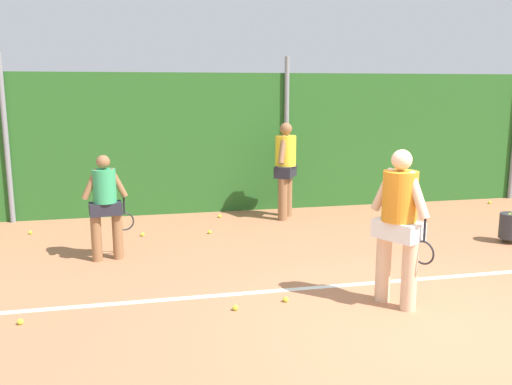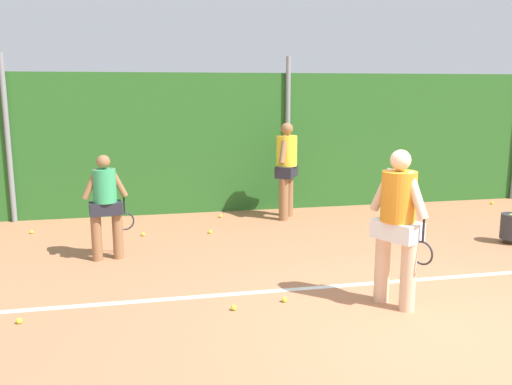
{
  "view_description": "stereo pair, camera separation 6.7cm",
  "coord_description": "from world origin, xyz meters",
  "px_view_note": "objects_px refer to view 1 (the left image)",
  "views": [
    {
      "loc": [
        -3.04,
        -5.01,
        2.57
      ],
      "look_at": [
        -1.3,
        3.0,
        0.98
      ],
      "focal_mm": 37.98,
      "sensor_mm": 36.0,
      "label": 1
    },
    {
      "loc": [
        -2.98,
        -5.03,
        2.57
      ],
      "look_at": [
        -1.3,
        3.0,
        0.98
      ],
      "focal_mm": 37.98,
      "sensor_mm": 36.0,
      "label": 2
    }
  ],
  "objects_px": {
    "tennis_ball_3": "(210,232)",
    "tennis_ball_11": "(30,232)",
    "player_foreground_near": "(399,220)",
    "tennis_ball_9": "(235,308)",
    "tennis_ball_8": "(20,322)",
    "player_midcourt": "(106,202)",
    "tennis_ball_0": "(385,263)",
    "tennis_ball_5": "(220,216)",
    "tennis_ball_6": "(286,299)",
    "tennis_ball_4": "(490,202)",
    "ball_hopper": "(510,226)",
    "player_backcourt_far": "(285,165)",
    "tennis_ball_12": "(142,235)"
  },
  "relations": [
    {
      "from": "tennis_ball_11",
      "to": "player_midcourt",
      "type": "bearing_deg",
      "value": -51.26
    },
    {
      "from": "tennis_ball_9",
      "to": "tennis_ball_11",
      "type": "xyz_separation_m",
      "value": [
        -2.99,
        4.09,
        0.0
      ]
    },
    {
      "from": "tennis_ball_8",
      "to": "tennis_ball_9",
      "type": "height_order",
      "value": "same"
    },
    {
      "from": "tennis_ball_0",
      "to": "tennis_ball_6",
      "type": "distance_m",
      "value": 2.06
    },
    {
      "from": "player_foreground_near",
      "to": "tennis_ball_4",
      "type": "xyz_separation_m",
      "value": [
        4.74,
        4.87,
        -1.02
      ]
    },
    {
      "from": "player_midcourt",
      "to": "tennis_ball_12",
      "type": "xyz_separation_m",
      "value": [
        0.52,
        1.22,
        -0.86
      ]
    },
    {
      "from": "tennis_ball_4",
      "to": "tennis_ball_8",
      "type": "height_order",
      "value": "same"
    },
    {
      "from": "tennis_ball_5",
      "to": "tennis_ball_8",
      "type": "relative_size",
      "value": 1.0
    },
    {
      "from": "tennis_ball_11",
      "to": "player_backcourt_far",
      "type": "bearing_deg",
      "value": 2.78
    },
    {
      "from": "tennis_ball_0",
      "to": "tennis_ball_8",
      "type": "relative_size",
      "value": 1.0
    },
    {
      "from": "tennis_ball_5",
      "to": "tennis_ball_8",
      "type": "bearing_deg",
      "value": -122.75
    },
    {
      "from": "tennis_ball_4",
      "to": "tennis_ball_12",
      "type": "distance_m",
      "value": 7.76
    },
    {
      "from": "player_foreground_near",
      "to": "tennis_ball_6",
      "type": "height_order",
      "value": "player_foreground_near"
    },
    {
      "from": "player_backcourt_far",
      "to": "tennis_ball_8",
      "type": "relative_size",
      "value": 28.84
    },
    {
      "from": "tennis_ball_4",
      "to": "tennis_ball_12",
      "type": "relative_size",
      "value": 1.0
    },
    {
      "from": "player_backcourt_far",
      "to": "tennis_ball_0",
      "type": "height_order",
      "value": "player_backcourt_far"
    },
    {
      "from": "tennis_ball_0",
      "to": "player_midcourt",
      "type": "bearing_deg",
      "value": 163.76
    },
    {
      "from": "player_foreground_near",
      "to": "tennis_ball_9",
      "type": "relative_size",
      "value": 28.46
    },
    {
      "from": "tennis_ball_0",
      "to": "tennis_ball_4",
      "type": "height_order",
      "value": "same"
    },
    {
      "from": "player_midcourt",
      "to": "tennis_ball_0",
      "type": "relative_size",
      "value": 24.24
    },
    {
      "from": "player_backcourt_far",
      "to": "tennis_ball_11",
      "type": "xyz_separation_m",
      "value": [
        -4.77,
        -0.23,
        -1.04
      ]
    },
    {
      "from": "tennis_ball_6",
      "to": "tennis_ball_8",
      "type": "distance_m",
      "value": 3.03
    },
    {
      "from": "tennis_ball_8",
      "to": "tennis_ball_11",
      "type": "distance_m",
      "value": 4.01
    },
    {
      "from": "tennis_ball_0",
      "to": "tennis_ball_11",
      "type": "height_order",
      "value": "same"
    },
    {
      "from": "player_backcourt_far",
      "to": "tennis_ball_9",
      "type": "relative_size",
      "value": 28.84
    },
    {
      "from": "tennis_ball_12",
      "to": "tennis_ball_9",
      "type": "bearing_deg",
      "value": -73.68
    },
    {
      "from": "tennis_ball_6",
      "to": "tennis_ball_9",
      "type": "bearing_deg",
      "value": -169.38
    },
    {
      "from": "tennis_ball_6",
      "to": "tennis_ball_12",
      "type": "bearing_deg",
      "value": 116.22
    },
    {
      "from": "tennis_ball_12",
      "to": "tennis_ball_4",
      "type": "bearing_deg",
      "value": 8.2
    },
    {
      "from": "tennis_ball_9",
      "to": "ball_hopper",
      "type": "bearing_deg",
      "value": 19.88
    },
    {
      "from": "player_midcourt",
      "to": "ball_hopper",
      "type": "height_order",
      "value": "player_midcourt"
    },
    {
      "from": "tennis_ball_3",
      "to": "tennis_ball_11",
      "type": "height_order",
      "value": "same"
    },
    {
      "from": "player_midcourt",
      "to": "tennis_ball_12",
      "type": "height_order",
      "value": "player_midcourt"
    },
    {
      "from": "tennis_ball_4",
      "to": "tennis_ball_8",
      "type": "xyz_separation_m",
      "value": [
        -9.03,
        -4.5,
        0.0
      ]
    },
    {
      "from": "player_foreground_near",
      "to": "tennis_ball_6",
      "type": "distance_m",
      "value": 1.66
    },
    {
      "from": "player_foreground_near",
      "to": "tennis_ball_8",
      "type": "height_order",
      "value": "player_foreground_near"
    },
    {
      "from": "tennis_ball_12",
      "to": "tennis_ball_5",
      "type": "bearing_deg",
      "value": 35.6
    },
    {
      "from": "player_midcourt",
      "to": "tennis_ball_6",
      "type": "distance_m",
      "value": 3.21
    },
    {
      "from": "tennis_ball_5",
      "to": "tennis_ball_9",
      "type": "relative_size",
      "value": 1.0
    },
    {
      "from": "tennis_ball_5",
      "to": "tennis_ball_11",
      "type": "bearing_deg",
      "value": -171.36
    },
    {
      "from": "player_foreground_near",
      "to": "player_midcourt",
      "type": "relative_size",
      "value": 1.17
    },
    {
      "from": "player_foreground_near",
      "to": "tennis_ball_5",
      "type": "distance_m",
      "value": 5.16
    },
    {
      "from": "tennis_ball_0",
      "to": "player_foreground_near",
      "type": "bearing_deg",
      "value": -111.27
    },
    {
      "from": "ball_hopper",
      "to": "tennis_ball_11",
      "type": "bearing_deg",
      "value": 164.14
    },
    {
      "from": "tennis_ball_11",
      "to": "tennis_ball_12",
      "type": "xyz_separation_m",
      "value": [
        1.95,
        -0.57,
        0.0
      ]
    },
    {
      "from": "player_backcourt_far",
      "to": "tennis_ball_5",
      "type": "xyz_separation_m",
      "value": [
        -1.28,
        0.3,
        -1.04
      ]
    },
    {
      "from": "ball_hopper",
      "to": "tennis_ball_6",
      "type": "xyz_separation_m",
      "value": [
        -4.37,
        -1.69,
        -0.26
      ]
    },
    {
      "from": "player_backcourt_far",
      "to": "player_foreground_near",
      "type": "bearing_deg",
      "value": 31.94
    },
    {
      "from": "player_backcourt_far",
      "to": "tennis_ball_6",
      "type": "relative_size",
      "value": 28.84
    },
    {
      "from": "tennis_ball_4",
      "to": "tennis_ball_9",
      "type": "xyz_separation_m",
      "value": [
        -6.65,
        -4.63,
        0.0
      ]
    }
  ]
}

